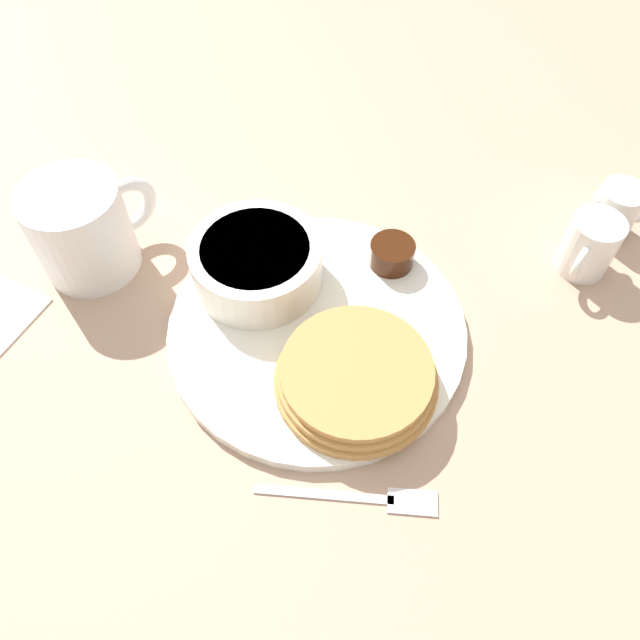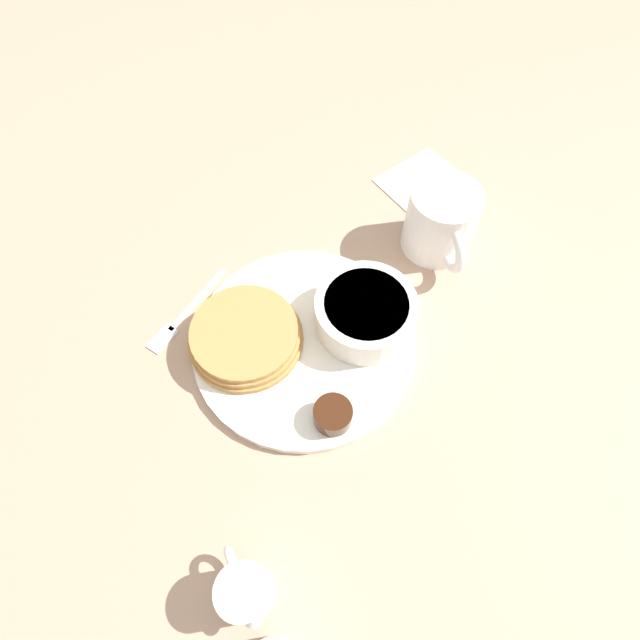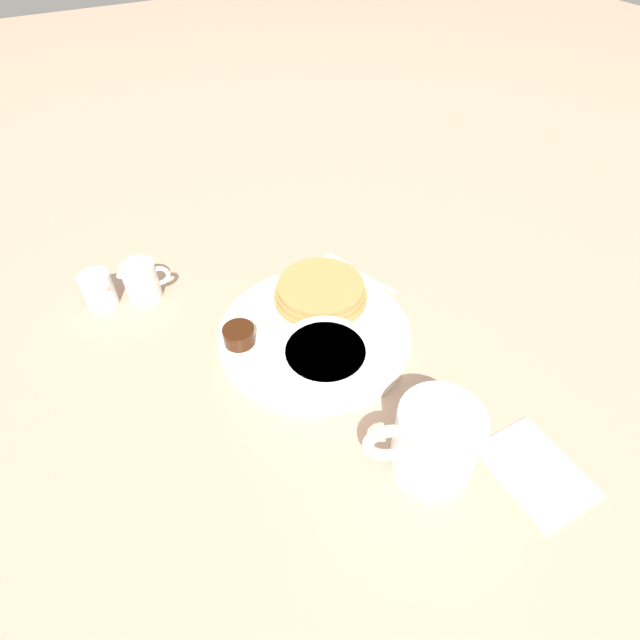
{
  "view_description": "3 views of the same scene",
  "coord_description": "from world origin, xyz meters",
  "px_view_note": "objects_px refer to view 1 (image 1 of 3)",
  "views": [
    {
      "loc": [
        0.14,
        -0.29,
        0.48
      ],
      "look_at": [
        0.01,
        -0.02,
        0.05
      ],
      "focal_mm": 35.0,
      "sensor_mm": 36.0,
      "label": 1
    },
    {
      "loc": [
        0.15,
        0.24,
        0.55
      ],
      "look_at": [
        -0.02,
        0.01,
        0.05
      ],
      "focal_mm": 28.0,
      "sensor_mm": 36.0,
      "label": 2
    },
    {
      "loc": [
        -0.43,
        0.22,
        0.52
      ],
      "look_at": [
        -0.02,
        -0.0,
        0.05
      ],
      "focal_mm": 28.0,
      "sensor_mm": 36.0,
      "label": 3
    }
  ],
  "objects_px": {
    "creamer_pitcher_near": "(589,245)",
    "creamer_pitcher_far": "(616,210)",
    "plate": "(317,329)",
    "fork": "(368,498)",
    "bowl": "(256,262)",
    "coffee_mug": "(84,229)"
  },
  "relations": [
    {
      "from": "creamer_pitcher_far",
      "to": "fork",
      "type": "height_order",
      "value": "creamer_pitcher_far"
    },
    {
      "from": "creamer_pitcher_far",
      "to": "fork",
      "type": "distance_m",
      "value": 0.39
    },
    {
      "from": "bowl",
      "to": "fork",
      "type": "bearing_deg",
      "value": -39.34
    },
    {
      "from": "plate",
      "to": "bowl",
      "type": "xyz_separation_m",
      "value": [
        -0.07,
        0.02,
        0.03
      ]
    },
    {
      "from": "coffee_mug",
      "to": "creamer_pitcher_near",
      "type": "relative_size",
      "value": 1.63
    },
    {
      "from": "coffee_mug",
      "to": "plate",
      "type": "bearing_deg",
      "value": 4.64
    },
    {
      "from": "creamer_pitcher_near",
      "to": "creamer_pitcher_far",
      "type": "relative_size",
      "value": 1.15
    },
    {
      "from": "plate",
      "to": "fork",
      "type": "distance_m",
      "value": 0.16
    },
    {
      "from": "bowl",
      "to": "creamer_pitcher_far",
      "type": "height_order",
      "value": "same"
    },
    {
      "from": "plate",
      "to": "bowl",
      "type": "relative_size",
      "value": 2.23
    },
    {
      "from": "creamer_pitcher_far",
      "to": "plate",
      "type": "bearing_deg",
      "value": -130.64
    },
    {
      "from": "creamer_pitcher_near",
      "to": "creamer_pitcher_far",
      "type": "height_order",
      "value": "creamer_pitcher_near"
    },
    {
      "from": "coffee_mug",
      "to": "fork",
      "type": "xyz_separation_m",
      "value": [
        0.34,
        -0.1,
        -0.04
      ]
    },
    {
      "from": "bowl",
      "to": "creamer_pitcher_far",
      "type": "bearing_deg",
      "value": 38.03
    },
    {
      "from": "bowl",
      "to": "coffee_mug",
      "type": "height_order",
      "value": "coffee_mug"
    },
    {
      "from": "creamer_pitcher_near",
      "to": "fork",
      "type": "distance_m",
      "value": 0.32
    },
    {
      "from": "plate",
      "to": "fork",
      "type": "height_order",
      "value": "plate"
    },
    {
      "from": "plate",
      "to": "coffee_mug",
      "type": "bearing_deg",
      "value": -175.36
    },
    {
      "from": "bowl",
      "to": "creamer_pitcher_near",
      "type": "height_order",
      "value": "creamer_pitcher_near"
    },
    {
      "from": "creamer_pitcher_near",
      "to": "fork",
      "type": "height_order",
      "value": "creamer_pitcher_near"
    },
    {
      "from": "plate",
      "to": "creamer_pitcher_near",
      "type": "bearing_deg",
      "value": 43.15
    },
    {
      "from": "plate",
      "to": "creamer_pitcher_near",
      "type": "relative_size",
      "value": 3.64
    }
  ]
}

